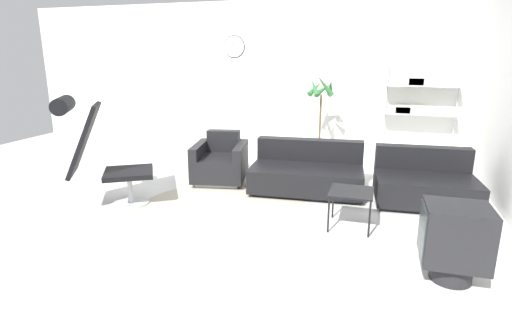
{
  "coord_description": "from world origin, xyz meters",
  "views": [
    {
      "loc": [
        1.43,
        -4.48,
        1.81
      ],
      "look_at": [
        0.03,
        0.06,
        0.55
      ],
      "focal_mm": 28.0,
      "sensor_mm": 36.0,
      "label": 1
    }
  ],
  "objects_px": {
    "couch_low": "(307,173)",
    "couch_second": "(424,184)",
    "side_table": "(351,194)",
    "lounge_chair": "(96,145)",
    "armchair_red": "(221,163)",
    "shelf_unit": "(416,96)",
    "potted_plant": "(320,128)",
    "crt_television": "(455,240)"
  },
  "relations": [
    {
      "from": "couch_low",
      "to": "couch_second",
      "type": "bearing_deg",
      "value": 174.61
    },
    {
      "from": "side_table",
      "to": "lounge_chair",
      "type": "bearing_deg",
      "value": -174.6
    },
    {
      "from": "armchair_red",
      "to": "side_table",
      "type": "xyz_separation_m",
      "value": [
        1.95,
        -1.12,
        0.1
      ]
    },
    {
      "from": "couch_second",
      "to": "shelf_unit",
      "type": "xyz_separation_m",
      "value": [
        -0.02,
        2.22,
        0.88
      ]
    },
    {
      "from": "shelf_unit",
      "to": "potted_plant",
      "type": "bearing_deg",
      "value": -163.47
    },
    {
      "from": "couch_second",
      "to": "potted_plant",
      "type": "bearing_deg",
      "value": -52.62
    },
    {
      "from": "lounge_chair",
      "to": "couch_second",
      "type": "xyz_separation_m",
      "value": [
        3.78,
        1.32,
        -0.53
      ]
    },
    {
      "from": "couch_low",
      "to": "potted_plant",
      "type": "bearing_deg",
      "value": -91.43
    },
    {
      "from": "couch_low",
      "to": "side_table",
      "type": "height_order",
      "value": "couch_low"
    },
    {
      "from": "couch_second",
      "to": "side_table",
      "type": "xyz_separation_m",
      "value": [
        -0.82,
        -1.04,
        0.13
      ]
    },
    {
      "from": "armchair_red",
      "to": "crt_television",
      "type": "relative_size",
      "value": 1.43
    },
    {
      "from": "side_table",
      "to": "shelf_unit",
      "type": "xyz_separation_m",
      "value": [
        0.8,
        3.26,
        0.75
      ]
    },
    {
      "from": "lounge_chair",
      "to": "armchair_red",
      "type": "xyz_separation_m",
      "value": [
        1.01,
        1.4,
        -0.5
      ]
    },
    {
      "from": "lounge_chair",
      "to": "crt_television",
      "type": "relative_size",
      "value": 2.09
    },
    {
      "from": "couch_low",
      "to": "side_table",
      "type": "bearing_deg",
      "value": 117.2
    },
    {
      "from": "crt_television",
      "to": "shelf_unit",
      "type": "relative_size",
      "value": 0.38
    },
    {
      "from": "couch_second",
      "to": "crt_television",
      "type": "bearing_deg",
      "value": 87.15
    },
    {
      "from": "crt_television",
      "to": "couch_low",
      "type": "bearing_deg",
      "value": 37.91
    },
    {
      "from": "crt_television",
      "to": "shelf_unit",
      "type": "bearing_deg",
      "value": -0.13
    },
    {
      "from": "lounge_chair",
      "to": "armchair_red",
      "type": "bearing_deg",
      "value": 112.5
    },
    {
      "from": "potted_plant",
      "to": "couch_second",
      "type": "bearing_deg",
      "value": -48.13
    },
    {
      "from": "lounge_chair",
      "to": "shelf_unit",
      "type": "bearing_deg",
      "value": 101.67
    },
    {
      "from": "armchair_red",
      "to": "crt_television",
      "type": "distance_m",
      "value": 3.43
    },
    {
      "from": "lounge_chair",
      "to": "couch_low",
      "type": "bearing_deg",
      "value": 88.72
    },
    {
      "from": "couch_low",
      "to": "potted_plant",
      "type": "relative_size",
      "value": 1.02
    },
    {
      "from": "couch_second",
      "to": "potted_plant",
      "type": "height_order",
      "value": "potted_plant"
    },
    {
      "from": "lounge_chair",
      "to": "couch_second",
      "type": "bearing_deg",
      "value": 77.67
    },
    {
      "from": "crt_television",
      "to": "lounge_chair",
      "type": "bearing_deg",
      "value": 80.74
    },
    {
      "from": "crt_television",
      "to": "couch_second",
      "type": "bearing_deg",
      "value": 0.45
    },
    {
      "from": "armchair_red",
      "to": "shelf_unit",
      "type": "height_order",
      "value": "shelf_unit"
    },
    {
      "from": "lounge_chair",
      "to": "side_table",
      "type": "bearing_deg",
      "value": 63.8
    },
    {
      "from": "lounge_chair",
      "to": "potted_plant",
      "type": "height_order",
      "value": "potted_plant"
    },
    {
      "from": "couch_low",
      "to": "couch_second",
      "type": "relative_size",
      "value": 1.24
    },
    {
      "from": "couch_low",
      "to": "couch_second",
      "type": "height_order",
      "value": "same"
    },
    {
      "from": "side_table",
      "to": "shelf_unit",
      "type": "bearing_deg",
      "value": 76.17
    },
    {
      "from": "armchair_red",
      "to": "crt_television",
      "type": "bearing_deg",
      "value": 134.65
    },
    {
      "from": "shelf_unit",
      "to": "crt_television",
      "type": "bearing_deg",
      "value": -88.95
    },
    {
      "from": "crt_television",
      "to": "potted_plant",
      "type": "relative_size",
      "value": 0.43
    },
    {
      "from": "potted_plant",
      "to": "armchair_red",
      "type": "bearing_deg",
      "value": -125.44
    },
    {
      "from": "side_table",
      "to": "crt_television",
      "type": "relative_size",
      "value": 0.7
    },
    {
      "from": "lounge_chair",
      "to": "crt_television",
      "type": "distance_m",
      "value": 3.9
    },
    {
      "from": "lounge_chair",
      "to": "side_table",
      "type": "relative_size",
      "value": 2.99
    }
  ]
}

